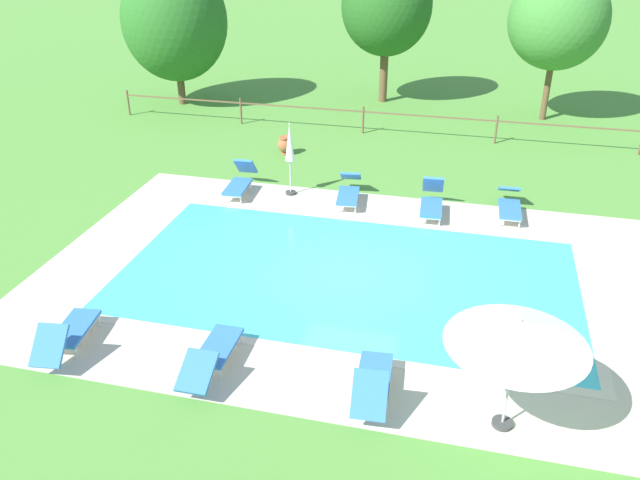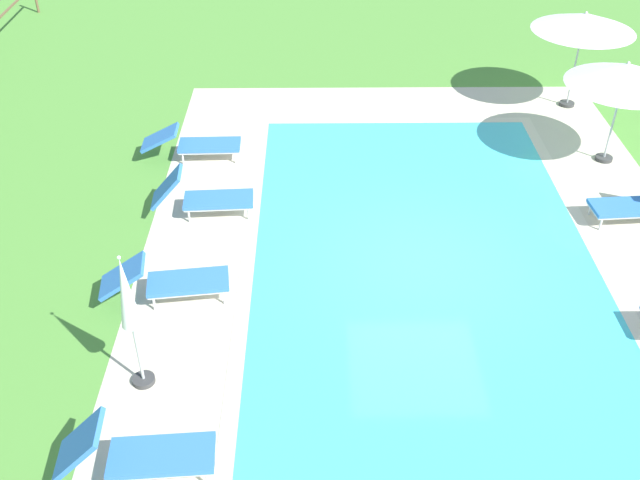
{
  "view_description": "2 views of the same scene",
  "coord_description": "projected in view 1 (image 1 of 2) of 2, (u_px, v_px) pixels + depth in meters",
  "views": [
    {
      "loc": [
        2.59,
        -13.15,
        7.97
      ],
      "look_at": [
        -0.79,
        0.5,
        0.6
      ],
      "focal_mm": 36.37,
      "sensor_mm": 36.0,
      "label": 1
    },
    {
      "loc": [
        -9.89,
        1.92,
        7.69
      ],
      "look_at": [
        -0.34,
        1.82,
        0.79
      ],
      "focal_mm": 40.78,
      "sensor_mm": 36.0,
      "label": 2
    }
  ],
  "objects": [
    {
      "name": "sun_lounger_south_near_corner",
      "position": [
        510.0,
        204.0,
        18.39
      ],
      "size": [
        0.65,
        2.08,
        0.72
      ],
      "color": "#3370BC",
      "rests_on": "ground"
    },
    {
      "name": "tree_far_west",
      "position": [
        387.0,
        6.0,
        27.21
      ],
      "size": [
        3.82,
        3.82,
        6.14
      ],
      "color": "brown",
      "rests_on": "ground"
    },
    {
      "name": "perimeter_fence",
      "position": [
        429.0,
        120.0,
        24.22
      ],
      "size": [
        24.92,
        0.08,
        1.05
      ],
      "color": "brown",
      "rests_on": "ground"
    },
    {
      "name": "sun_lounger_north_far",
      "position": [
        349.0,
        190.0,
        19.21
      ],
      "size": [
        0.85,
        2.09,
        0.79
      ],
      "color": "#3370BC",
      "rests_on": "ground"
    },
    {
      "name": "sun_lounger_north_end",
      "position": [
        68.0,
        333.0,
        12.82
      ],
      "size": [
        0.86,
        2.02,
        0.9
      ],
      "color": "#3370BC",
      "rests_on": "ground"
    },
    {
      "name": "terracotta_urn_near_fence",
      "position": [
        285.0,
        145.0,
        22.85
      ],
      "size": [
        0.52,
        0.52,
        0.65
      ],
      "color": "#A85B38",
      "rests_on": "ground"
    },
    {
      "name": "sun_lounger_north_near_steps",
      "position": [
        432.0,
        201.0,
        18.45
      ],
      "size": [
        0.71,
        1.92,
        0.96
      ],
      "color": "#3370BC",
      "rests_on": "ground"
    },
    {
      "name": "sun_lounger_south_far",
      "position": [
        373.0,
        381.0,
        11.52
      ],
      "size": [
        0.73,
        1.9,
        0.98
      ],
      "color": "#3370BC",
      "rests_on": "ground"
    },
    {
      "name": "pool_deck_paving",
      "position": [
        347.0,
        275.0,
        15.56
      ],
      "size": [
        14.76,
        9.89,
        0.01
      ],
      "primitive_type": "cube",
      "color": "beige",
      "rests_on": "ground"
    },
    {
      "name": "patio_umbrella_open_foreground",
      "position": [
        518.0,
        333.0,
        10.21
      ],
      "size": [
        2.31,
        2.31,
        2.21
      ],
      "color": "#383838",
      "rests_on": "ground"
    },
    {
      "name": "swimming_pool_water",
      "position": [
        347.0,
        275.0,
        15.56
      ],
      "size": [
        10.76,
        5.9,
        0.01
      ],
      "primitive_type": "cube",
      "color": "#42CCD6",
      "rests_on": "ground"
    },
    {
      "name": "pool_coping_rim",
      "position": [
        347.0,
        275.0,
        15.55
      ],
      "size": [
        11.24,
        6.38,
        0.01
      ],
      "color": "beige",
      "rests_on": "ground"
    },
    {
      "name": "tree_west_mid",
      "position": [
        558.0,
        20.0,
        24.85
      ],
      "size": [
        3.78,
        3.78,
        5.84
      ],
      "color": "brown",
      "rests_on": "ground"
    },
    {
      "name": "patio_umbrella_closed_row_west",
      "position": [
        290.0,
        148.0,
        19.18
      ],
      "size": [
        0.32,
        0.32,
        2.25
      ],
      "color": "#383838",
      "rests_on": "ground"
    },
    {
      "name": "sun_lounger_north_mid",
      "position": [
        240.0,
        181.0,
        19.79
      ],
      "size": [
        0.72,
        1.95,
        0.94
      ],
      "color": "#3370BC",
      "rests_on": "ground"
    },
    {
      "name": "ground_plane",
      "position": [
        347.0,
        275.0,
        15.56
      ],
      "size": [
        160.0,
        160.0,
        0.0
      ],
      "primitive_type": "plane",
      "color": "#518E38"
    },
    {
      "name": "tree_east_mid",
      "position": [
        175.0,
        21.0,
        27.1
      ],
      "size": [
        4.4,
        4.4,
        5.99
      ],
      "color": "brown",
      "rests_on": "ground"
    },
    {
      "name": "sun_lounger_south_end",
      "position": [
        213.0,
        354.0,
        12.29
      ],
      "size": [
        0.62,
        2.07,
        0.72
      ],
      "color": "#3370BC",
      "rests_on": "ground"
    }
  ]
}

